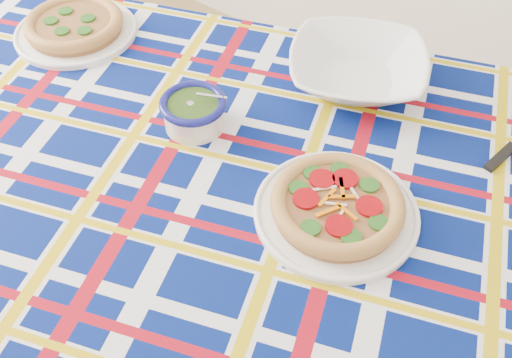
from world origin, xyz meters
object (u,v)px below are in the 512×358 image
Objects in this scene: dining_table at (250,213)px; serving_bowl at (357,69)px; main_focaccia_plate at (337,204)px; pesto_bowl at (194,110)px.

serving_bowl is at bearing 70.81° from dining_table.
dining_table is 0.22m from main_focaccia_plate.
main_focaccia_plate is 0.42m from serving_bowl.
serving_bowl is (0.20, 0.35, -0.00)m from pesto_bowl.
main_focaccia_plate is at bearing -63.77° from serving_bowl.
dining_table is 0.44m from serving_bowl.
main_focaccia_plate is 0.39m from pesto_bowl.
dining_table is 0.26m from pesto_bowl.
dining_table is 6.30× the size of main_focaccia_plate.
main_focaccia_plate is 2.23× the size of pesto_bowl.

